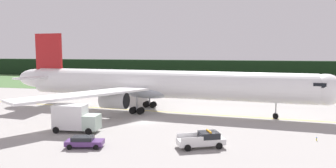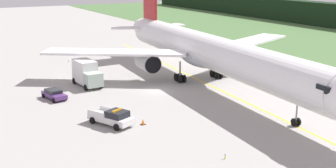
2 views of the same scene
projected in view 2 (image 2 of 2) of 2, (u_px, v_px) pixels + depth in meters
ground at (157, 91)px, 63.53m from camera, size 320.00×320.00×0.00m
taxiway_centerline_main at (210, 85)px, 66.69m from camera, size 82.59×7.17×0.01m
airliner at (208, 52)px, 66.14m from camera, size 61.07×45.63×14.51m
ops_pickup_truck at (112, 117)px, 49.34m from camera, size 5.84×4.16×1.94m
catering_truck at (87, 73)px, 65.74m from camera, size 6.39×3.03×3.94m
staff_car at (54, 94)px, 59.35m from camera, size 4.57×2.65×1.30m
apron_cone at (143, 122)px, 49.60m from camera, size 0.51×0.51×0.65m
taxiway_edge_light_east at (225, 156)px, 40.59m from camera, size 0.12×0.12×0.47m
taxiway_edge_light_west at (69, 61)px, 83.02m from camera, size 0.12×0.12×0.39m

